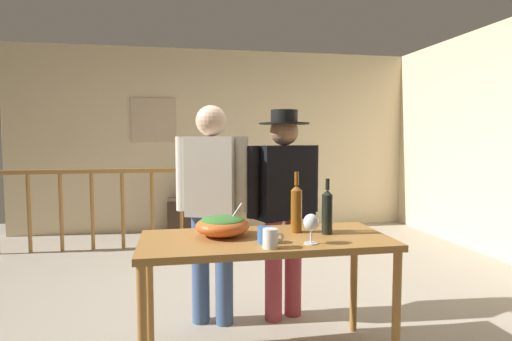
% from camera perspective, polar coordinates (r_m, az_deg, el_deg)
% --- Properties ---
extents(ground_plane, '(7.73, 7.73, 0.00)m').
position_cam_1_polar(ground_plane, '(3.77, -0.30, -16.93)').
color(ground_plane, '#9E9384').
extents(back_wall, '(5.95, 0.10, 2.67)m').
position_cam_1_polar(back_wall, '(6.40, -4.99, 4.05)').
color(back_wall, beige).
rests_on(back_wall, ground_plane).
extents(side_wall_right, '(0.10, 4.38, 2.67)m').
position_cam_1_polar(side_wall_right, '(5.63, 29.21, 3.46)').
color(side_wall_right, beige).
rests_on(side_wall_right, ground_plane).
extents(framed_picture, '(0.64, 0.03, 0.63)m').
position_cam_1_polar(framed_picture, '(6.33, -13.58, 6.61)').
color(framed_picture, tan).
extents(stair_railing, '(2.95, 0.10, 1.04)m').
position_cam_1_polar(stair_railing, '(5.45, -13.33, -3.60)').
color(stair_railing, '#9E6B33').
rests_on(stair_railing, ground_plane).
extents(tv_console, '(0.90, 0.40, 0.51)m').
position_cam_1_polar(tv_console, '(6.13, -7.57, -6.12)').
color(tv_console, '#38281E').
rests_on(tv_console, ground_plane).
extents(flat_screen_tv, '(0.46, 0.12, 0.36)m').
position_cam_1_polar(flat_screen_tv, '(6.03, -7.60, -1.78)').
color(flat_screen_tv, black).
rests_on(flat_screen_tv, tv_console).
extents(serving_table, '(1.48, 0.67, 0.78)m').
position_cam_1_polar(serving_table, '(2.59, 1.27, -10.69)').
color(serving_table, '#9E6B33').
rests_on(serving_table, ground_plane).
extents(salad_bowl, '(0.33, 0.33, 0.20)m').
position_cam_1_polar(salad_bowl, '(2.60, -4.55, -7.28)').
color(salad_bowl, '#DB5B23').
rests_on(salad_bowl, serving_table).
extents(wine_glass, '(0.09, 0.09, 0.17)m').
position_cam_1_polar(wine_glass, '(2.42, 7.42, -7.08)').
color(wine_glass, silver).
rests_on(wine_glass, serving_table).
extents(wine_bottle_dark, '(0.07, 0.07, 0.35)m').
position_cam_1_polar(wine_bottle_dark, '(2.67, 9.55, -5.40)').
color(wine_bottle_dark, black).
rests_on(wine_bottle_dark, serving_table).
extents(wine_bottle_amber, '(0.07, 0.07, 0.38)m').
position_cam_1_polar(wine_bottle_amber, '(2.69, 5.45, -5.00)').
color(wine_bottle_amber, brown).
rests_on(wine_bottle_amber, serving_table).
extents(mug_white, '(0.12, 0.08, 0.11)m').
position_cam_1_polar(mug_white, '(2.32, 1.97, -9.11)').
color(mug_white, white).
rests_on(mug_white, serving_table).
extents(mug_blue, '(0.12, 0.08, 0.09)m').
position_cam_1_polar(mug_blue, '(2.43, 1.22, -8.67)').
color(mug_blue, '#3866B2').
rests_on(mug_blue, serving_table).
extents(person_standing_left, '(0.51, 0.33, 1.60)m').
position_cam_1_polar(person_standing_left, '(3.10, -5.97, -3.65)').
color(person_standing_left, '#3D5684').
rests_on(person_standing_left, ground_plane).
extents(person_standing_right, '(0.60, 0.38, 1.58)m').
position_cam_1_polar(person_standing_right, '(3.19, 3.76, -3.42)').
color(person_standing_right, '#9E3842').
rests_on(person_standing_right, ground_plane).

